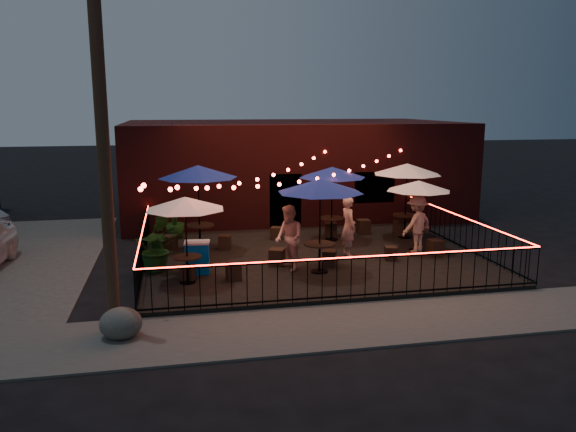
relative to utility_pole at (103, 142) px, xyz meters
name	(u,v)px	position (x,y,z in m)	size (l,w,h in m)	color
ground	(328,280)	(5.40, 2.60, -4.00)	(110.00, 110.00, 0.00)	black
patio	(311,258)	(5.40, 4.60, -3.92)	(10.00, 8.00, 0.15)	black
sidewalk	(368,323)	(5.40, -0.65, -3.98)	(18.00, 2.50, 0.05)	#3F3D3A
brick_building	(290,167)	(6.40, 12.59, -2.00)	(14.00, 8.00, 4.00)	#340E0F
utility_pole	(103,142)	(0.00, 0.00, 0.00)	(0.26, 0.26, 8.00)	#3E2719
fence_front	(351,278)	(5.40, 0.60, -3.34)	(10.00, 0.04, 1.04)	black
fence_left	(143,247)	(0.40, 4.60, -3.34)	(0.04, 8.00, 1.04)	black
fence_right	(461,232)	(10.40, 4.60, -3.34)	(0.04, 8.00, 1.04)	black
festoon_lights	(280,182)	(4.39, 4.30, -1.48)	(10.02, 8.72, 1.32)	#F92F25
cafe_table_0	(185,204)	(1.60, 2.65, -1.77)	(2.62, 2.62, 2.28)	black
cafe_table_1	(198,173)	(2.08, 5.87, -1.35)	(2.62, 2.62, 2.73)	black
cafe_table_2	(320,187)	(5.22, 2.87, -1.46)	(3.03, 3.03, 2.62)	black
cafe_table_3	(332,173)	(6.58, 6.45, -1.55)	(2.46, 2.46, 2.52)	black
cafe_table_4	(419,187)	(8.86, 4.58, -1.80)	(2.22, 2.22, 2.24)	black
cafe_table_5	(407,170)	(9.20, 6.30, -1.48)	(2.54, 2.54, 2.60)	black
bistro_chair_0	(188,273)	(1.60, 2.85, -3.65)	(0.34, 0.34, 0.40)	black
bistro_chair_1	(233,272)	(2.80, 2.63, -3.63)	(0.37, 0.37, 0.43)	black
bistro_chair_2	(171,242)	(1.17, 6.23, -3.62)	(0.39, 0.39, 0.46)	black
bistro_chair_3	(225,242)	(2.87, 5.94, -3.62)	(0.38, 0.38, 0.45)	black
bistro_chair_4	(277,257)	(4.18, 3.77, -3.61)	(0.41, 0.41, 0.49)	black
bistro_chair_5	(329,258)	(5.65, 3.41, -3.62)	(0.38, 0.38, 0.45)	black
bistro_chair_6	(276,233)	(4.74, 6.91, -3.64)	(0.36, 0.36, 0.43)	black
bistro_chair_7	(331,230)	(6.70, 6.97, -3.61)	(0.41, 0.41, 0.49)	black
bistro_chair_8	(391,253)	(7.63, 3.64, -3.65)	(0.35, 0.35, 0.41)	black
bistro_chair_9	(435,247)	(9.19, 3.89, -3.61)	(0.41, 0.41, 0.48)	black
bistro_chair_10	(363,227)	(7.97, 7.14, -3.59)	(0.43, 0.43, 0.51)	black
bistro_chair_11	(399,229)	(9.09, 6.55, -3.60)	(0.43, 0.43, 0.51)	black
patron_a	(348,227)	(6.51, 4.35, -2.93)	(0.67, 0.44, 1.84)	tan
patron_b	(289,238)	(4.43, 3.25, -2.93)	(0.89, 0.70, 1.84)	#E0BC8D
patron_c	(417,224)	(8.76, 4.37, -2.95)	(1.16, 0.67, 1.79)	#D69C8A
potted_shrub_a	(157,248)	(0.80, 3.89, -3.19)	(1.18, 1.03, 1.32)	#203D14
potted_shrub_b	(158,234)	(0.80, 5.74, -3.20)	(0.72, 0.58, 1.30)	#16380D
potted_shrub_c	(175,221)	(1.31, 7.86, -3.24)	(0.68, 0.68, 1.22)	#0E3B0E
cooler	(197,257)	(1.89, 3.43, -3.39)	(0.73, 0.56, 0.90)	#0658B1
boulder	(121,323)	(0.17, -0.41, -3.66)	(0.88, 0.75, 0.69)	#44443F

